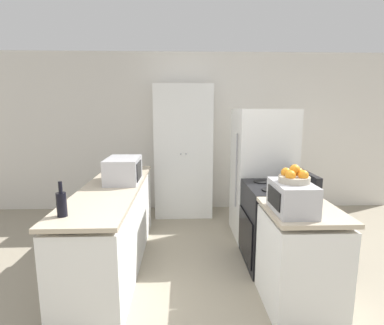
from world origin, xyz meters
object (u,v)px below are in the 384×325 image
(wine_bottle, at_px, (62,204))
(fruit_bowl, at_px, (294,176))
(pantry_cabinet, at_px, (183,151))
(toaster_oven, at_px, (292,197))
(microwave, at_px, (123,170))
(stove, at_px, (275,224))
(refrigerator, at_px, (262,174))

(wine_bottle, bearing_deg, fruit_bowl, 1.37)
(pantry_cabinet, xyz_separation_m, fruit_bowl, (0.85, -2.46, 0.14))
(toaster_oven, height_order, fruit_bowl, fruit_bowl)
(pantry_cabinet, distance_m, microwave, 1.57)
(pantry_cabinet, bearing_deg, microwave, -115.82)
(stove, height_order, microwave, microwave)
(stove, height_order, refrigerator, refrigerator)
(refrigerator, relative_size, wine_bottle, 6.18)
(pantry_cabinet, distance_m, wine_bottle, 2.68)
(pantry_cabinet, distance_m, fruit_bowl, 2.61)
(stove, distance_m, refrigerator, 0.88)
(refrigerator, relative_size, fruit_bowl, 7.03)
(refrigerator, height_order, wine_bottle, refrigerator)
(fruit_bowl, bearing_deg, stove, 80.26)
(toaster_oven, bearing_deg, pantry_cabinet, 108.85)
(wine_bottle, relative_size, toaster_oven, 0.63)
(stove, xyz_separation_m, fruit_bowl, (-0.14, -0.81, 0.72))
(wine_bottle, bearing_deg, toaster_oven, 1.14)
(stove, height_order, toaster_oven, toaster_oven)
(refrigerator, distance_m, fruit_bowl, 1.63)
(pantry_cabinet, relative_size, toaster_oven, 4.73)
(refrigerator, bearing_deg, fruit_bowl, -96.37)
(stove, height_order, wine_bottle, wine_bottle)
(microwave, xyz_separation_m, fruit_bowl, (1.54, -1.05, 0.15))
(microwave, height_order, toaster_oven, microwave)
(pantry_cabinet, relative_size, refrigerator, 1.22)
(toaster_oven, bearing_deg, stove, 79.57)
(stove, relative_size, fruit_bowl, 4.33)
(toaster_oven, xyz_separation_m, fruit_bowl, (0.01, 0.01, 0.17))
(wine_bottle, height_order, toaster_oven, wine_bottle)
(pantry_cabinet, relative_size, microwave, 3.94)
(fruit_bowl, bearing_deg, pantry_cabinet, 109.14)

